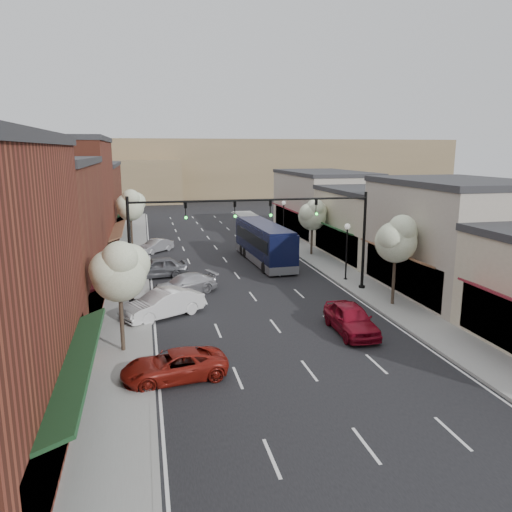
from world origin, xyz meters
TOP-DOWN VIEW (x-y plane):
  - ground at (0.00, 0.00)m, footprint 160.00×160.00m
  - sidewalk_left at (-8.40, 18.50)m, footprint 2.80×73.00m
  - sidewalk_right at (8.40, 18.50)m, footprint 2.80×73.00m
  - curb_left at (-7.00, 18.50)m, footprint 0.25×73.00m
  - curb_right at (7.00, 18.50)m, footprint 0.25×73.00m
  - bldg_left_midnear at (-14.23, 6.00)m, footprint 10.14×14.10m
  - bldg_left_midfar at (-14.24, 20.00)m, footprint 10.14×14.10m
  - bldg_left_far at (-14.22, 36.00)m, footprint 10.14×18.10m
  - bldg_right_midnear at (13.72, 6.00)m, footprint 9.14×12.10m
  - bldg_right_midfar at (13.70, 18.00)m, footprint 9.14×12.10m
  - bldg_right_far at (13.71, 32.00)m, footprint 9.14×16.10m
  - hill_far at (0.00, 90.00)m, footprint 120.00×30.00m
  - hill_near at (-25.00, 78.00)m, footprint 50.00×20.00m
  - signal_mast_right at (5.62, 8.00)m, footprint 8.22×0.46m
  - signal_mast_left at (-5.62, 8.00)m, footprint 8.22×0.46m
  - tree_right_near at (8.35, 3.94)m, footprint 2.85×2.65m
  - tree_right_far at (8.35, 19.94)m, footprint 2.85×2.65m
  - tree_left_near at (-8.25, -0.06)m, footprint 2.85×2.65m
  - tree_left_far at (-8.25, 25.94)m, footprint 2.85×2.65m
  - lamp_post_near at (7.80, 10.50)m, footprint 0.44×0.44m
  - lamp_post_far at (7.80, 28.00)m, footprint 0.44×0.44m
  - coach_bus at (3.24, 18.18)m, footprint 3.02×11.43m
  - red_hatchback at (3.76, 0.10)m, footprint 2.03×4.80m
  - parked_car_a at (-6.02, -3.53)m, footprint 4.83×2.73m
  - parked_car_b at (-6.16, 5.01)m, footprint 5.22×3.95m
  - parked_car_c at (-4.47, 9.79)m, footprint 5.02×3.41m
  - parked_car_d at (-6.20, 14.73)m, footprint 4.92×2.51m
  - parked_car_e at (-6.07, 24.85)m, footprint 3.71×3.72m

SIDE VIEW (x-z plane):
  - ground at x=0.00m, z-range 0.00..0.00m
  - curb_left at x=-7.00m, z-range -0.01..0.16m
  - curb_right at x=7.00m, z-range -0.01..0.16m
  - sidewalk_left at x=-8.40m, z-range 0.00..0.15m
  - sidewalk_right at x=8.40m, z-range 0.00..0.15m
  - parked_car_a at x=-6.02m, z-range 0.00..1.27m
  - parked_car_e at x=-6.07m, z-range 0.00..1.28m
  - parked_car_c at x=-4.47m, z-range 0.00..1.35m
  - parked_car_d at x=-6.20m, z-range 0.00..1.60m
  - red_hatchback at x=3.76m, z-range 0.00..1.62m
  - parked_car_b at x=-6.16m, z-range 0.00..1.65m
  - coach_bus at x=3.24m, z-range 0.08..3.54m
  - lamp_post_near at x=7.80m, z-range 0.79..5.23m
  - lamp_post_far at x=7.80m, z-range 0.79..5.23m
  - bldg_right_midfar at x=13.70m, z-range -0.03..6.37m
  - bldg_right_far at x=13.71m, z-range -0.04..7.36m
  - bldg_right_midnear at x=13.72m, z-range -0.04..7.86m
  - tree_right_far at x=8.35m, z-range 1.28..6.70m
  - hill_near at x=-25.00m, z-range 0.00..8.00m
  - bldg_left_far at x=-14.22m, z-range -0.04..8.36m
  - tree_left_near at x=-8.25m, z-range 1.38..7.07m
  - tree_right_near at x=8.35m, z-range 1.47..7.43m
  - tree_left_far at x=-8.25m, z-range 1.54..7.67m
  - signal_mast_right at x=5.62m, z-range 1.12..8.12m
  - signal_mast_left at x=-5.62m, z-range 1.12..8.12m
  - bldg_left_midnear at x=-14.23m, z-range -0.04..9.36m
  - bldg_left_midfar at x=-14.24m, z-range -0.05..10.85m
  - hill_far at x=0.00m, z-range 0.00..12.00m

